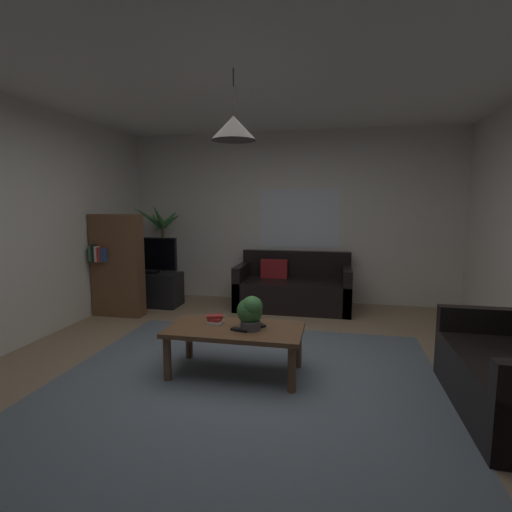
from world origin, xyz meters
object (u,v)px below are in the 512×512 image
remote_on_table_1 (240,330)px  bookshelf_corner (117,265)px  book_on_table_2 (215,316)px  potted_plant_on_table (250,311)px  coffee_table (235,334)px  tv (149,255)px  potted_palm_corner (162,258)px  remote_on_table_0 (259,324)px  book_on_table_0 (215,323)px  pendant_lamp (234,128)px  book_on_table_1 (215,320)px  couch_under_window (293,290)px  tv_stand (151,289)px

remote_on_table_1 → bookshelf_corner: size_ratio=0.11×
book_on_table_2 → potted_plant_on_table: (0.35, -0.07, 0.09)m
coffee_table → tv: tv is taller
book_on_table_2 → remote_on_table_1: (0.28, -0.15, -0.06)m
potted_palm_corner → tv: bearing=-87.8°
remote_on_table_1 → potted_palm_corner: potted_palm_corner is taller
coffee_table → remote_on_table_0: 0.24m
tv → remote_on_table_0: bearing=-43.4°
book_on_table_0 → pendant_lamp: 1.73m
book_on_table_1 → coffee_table: bearing=-13.0°
couch_under_window → book_on_table_2: size_ratio=11.03×
potted_plant_on_table → tv_stand: potted_plant_on_table is taller
coffee_table → tv: 2.82m
pendant_lamp → remote_on_table_1: bearing=-53.5°
remote_on_table_0 → tv_stand: 2.88m
potted_plant_on_table → pendant_lamp: size_ratio=0.52×
tv_stand → potted_palm_corner: size_ratio=0.58×
potted_palm_corner → tv_stand: bearing=-87.7°
book_on_table_0 → tv_stand: (-1.68, 2.03, -0.20)m
couch_under_window → tv_stand: couch_under_window is taller
potted_plant_on_table → tv: bearing=134.2°
tv_stand → tv: tv is taller
coffee_table → pendant_lamp: 1.80m
couch_under_window → remote_on_table_0: size_ratio=10.37×
coffee_table → book_on_table_2: (-0.21, 0.06, 0.14)m
coffee_table → book_on_table_1: 0.24m
remote_on_table_0 → potted_palm_corner: 3.24m
book_on_table_2 → remote_on_table_0: bearing=5.9°
coffee_table → remote_on_table_1: size_ratio=7.55×
book_on_table_2 → potted_plant_on_table: potted_plant_on_table is taller
potted_plant_on_table → bookshelf_corner: bearing=145.8°
potted_palm_corner → pendant_lamp: size_ratio=2.71×
book_on_table_1 → bookshelf_corner: bearing=142.2°
bookshelf_corner → pendant_lamp: 2.94m
tv_stand → tv: 0.53m
pendant_lamp → book_on_table_2: bearing=164.1°
book_on_table_1 → book_on_table_0: bearing=57.4°
couch_under_window → pendant_lamp: (-0.26, -2.36, 1.89)m
coffee_table → tv_stand: size_ratio=1.34×
book_on_table_2 → bookshelf_corner: size_ratio=0.11×
remote_on_table_1 → tv: bearing=56.4°
coffee_table → remote_on_table_1: 0.14m
couch_under_window → potted_palm_corner: potted_palm_corner is taller
remote_on_table_0 → bookshelf_corner: bookshelf_corner is taller
couch_under_window → book_on_table_2: (-0.47, -2.30, 0.23)m
remote_on_table_0 → pendant_lamp: size_ratio=0.28×
potted_palm_corner → bookshelf_corner: (-0.17, -1.07, 0.03)m
coffee_table → tv: (-1.88, 2.07, 0.41)m
couch_under_window → remote_on_table_1: 2.47m
book_on_table_2 → potted_palm_corner: size_ratio=0.10×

